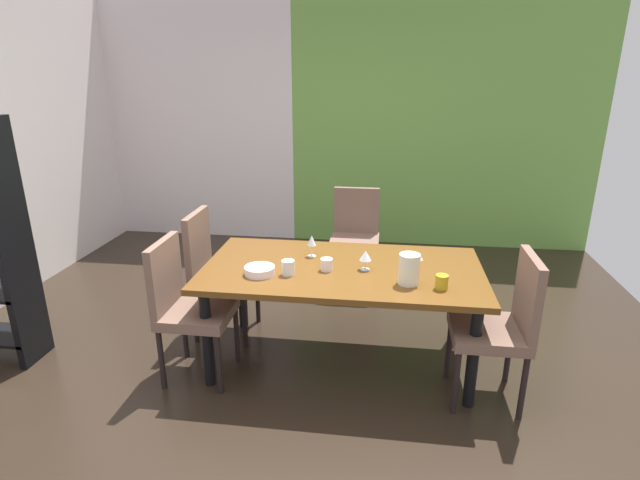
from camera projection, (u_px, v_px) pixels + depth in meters
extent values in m
cube|color=black|center=(295.00, 381.00, 3.32)|extent=(5.64, 5.97, 0.02)
cube|color=silver|center=(197.00, 119.00, 5.83)|extent=(2.28, 0.10, 2.81)
cube|color=#6EA346|center=(444.00, 122.00, 5.47)|extent=(3.36, 0.10, 2.81)
cube|color=brown|center=(342.00, 270.00, 3.32)|extent=(1.84, 0.99, 0.04)
cylinder|color=black|center=(242.00, 287.00, 3.91)|extent=(0.07, 0.07, 0.67)
cylinder|color=black|center=(457.00, 300.00, 3.70)|extent=(0.07, 0.07, 0.67)
cylinder|color=black|center=(207.00, 338.00, 3.17)|extent=(0.07, 0.07, 0.67)
cylinder|color=black|center=(473.00, 357.00, 2.96)|extent=(0.07, 0.07, 0.67)
cube|color=brown|center=(226.00, 278.00, 3.79)|extent=(0.44, 0.44, 0.07)
cube|color=brown|center=(198.00, 245.00, 3.73)|extent=(0.05, 0.42, 0.51)
cylinder|color=black|center=(258.00, 298.00, 4.02)|extent=(0.04, 0.04, 0.42)
cylinder|color=black|center=(245.00, 320.00, 3.66)|extent=(0.04, 0.04, 0.42)
cylinder|color=black|center=(212.00, 295.00, 4.07)|extent=(0.04, 0.04, 0.42)
cylinder|color=black|center=(195.00, 317.00, 3.71)|extent=(0.04, 0.04, 0.42)
cube|color=brown|center=(198.00, 313.00, 3.24)|extent=(0.44, 0.44, 0.07)
cube|color=brown|center=(165.00, 277.00, 3.19)|extent=(0.05, 0.42, 0.49)
cylinder|color=black|center=(237.00, 334.00, 3.48)|extent=(0.04, 0.04, 0.42)
cylinder|color=black|center=(219.00, 364.00, 3.12)|extent=(0.04, 0.04, 0.42)
cylinder|color=black|center=(185.00, 330.00, 3.52)|extent=(0.04, 0.04, 0.42)
cylinder|color=black|center=(161.00, 360.00, 3.17)|extent=(0.04, 0.04, 0.42)
cube|color=brown|center=(354.00, 242.00, 4.56)|extent=(0.44, 0.44, 0.07)
cube|color=brown|center=(356.00, 212.00, 4.67)|extent=(0.42, 0.05, 0.47)
cylinder|color=black|center=(374.00, 276.00, 4.44)|extent=(0.04, 0.04, 0.42)
cylinder|color=black|center=(331.00, 274.00, 4.49)|extent=(0.04, 0.04, 0.42)
cylinder|color=black|center=(375.00, 261.00, 4.80)|extent=(0.04, 0.04, 0.42)
cylinder|color=black|center=(336.00, 259.00, 4.84)|extent=(0.04, 0.04, 0.42)
cube|color=brown|center=(488.00, 332.00, 3.01)|extent=(0.44, 0.44, 0.07)
cube|color=brown|center=(528.00, 297.00, 2.90)|extent=(0.05, 0.42, 0.50)
cylinder|color=black|center=(456.00, 383.00, 2.94)|extent=(0.04, 0.04, 0.42)
cylinder|color=black|center=(449.00, 349.00, 3.29)|extent=(0.04, 0.04, 0.42)
cylinder|color=black|center=(523.00, 388.00, 2.89)|extent=(0.04, 0.04, 0.42)
cylinder|color=black|center=(509.00, 353.00, 3.24)|extent=(0.04, 0.04, 0.42)
cube|color=black|center=(15.00, 247.00, 3.29)|extent=(0.05, 0.30, 1.69)
cylinder|color=silver|center=(312.00, 256.00, 3.50)|extent=(0.06, 0.06, 0.00)
cylinder|color=silver|center=(312.00, 250.00, 3.49)|extent=(0.01, 0.01, 0.08)
cone|color=silver|center=(312.00, 240.00, 3.47)|extent=(0.06, 0.06, 0.07)
cylinder|color=silver|center=(365.00, 269.00, 3.27)|extent=(0.06, 0.06, 0.00)
cylinder|color=silver|center=(365.00, 265.00, 3.26)|extent=(0.01, 0.01, 0.06)
cone|color=silver|center=(365.00, 255.00, 3.24)|extent=(0.08, 0.08, 0.06)
cylinder|color=white|center=(260.00, 270.00, 3.19)|extent=(0.20, 0.20, 0.05)
cylinder|color=#B6941B|center=(442.00, 282.00, 2.97)|extent=(0.08, 0.08, 0.09)
cylinder|color=silver|center=(288.00, 268.00, 3.18)|extent=(0.08, 0.08, 0.10)
cylinder|color=white|center=(327.00, 264.00, 3.25)|extent=(0.08, 0.08, 0.08)
cylinder|color=silver|center=(409.00, 269.00, 3.03)|extent=(0.13, 0.13, 0.19)
cone|color=silver|center=(420.00, 257.00, 2.99)|extent=(0.05, 0.05, 0.03)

